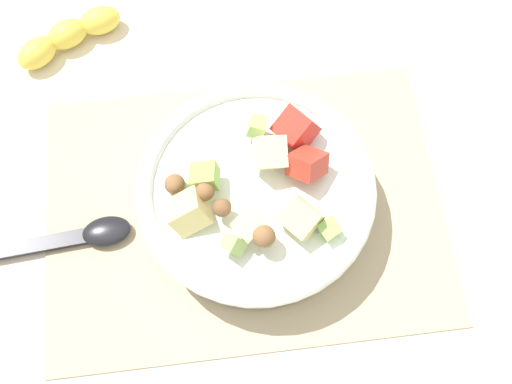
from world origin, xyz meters
name	(u,v)px	position (x,y,z in m)	size (l,w,h in m)	color
ground_plane	(245,209)	(0.00, 0.00, 0.00)	(2.40, 2.40, 0.00)	silver
placemat	(245,208)	(0.00, 0.00, 0.00)	(0.47, 0.34, 0.01)	tan
salad_bowl	(256,194)	(-0.01, 0.00, 0.04)	(0.27, 0.27, 0.11)	white
serving_spoon	(63,240)	(0.21, 0.02, 0.01)	(0.23, 0.04, 0.01)	black
banana_whole	(68,36)	(0.20, -0.26, 0.02)	(0.15, 0.10, 0.04)	yellow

